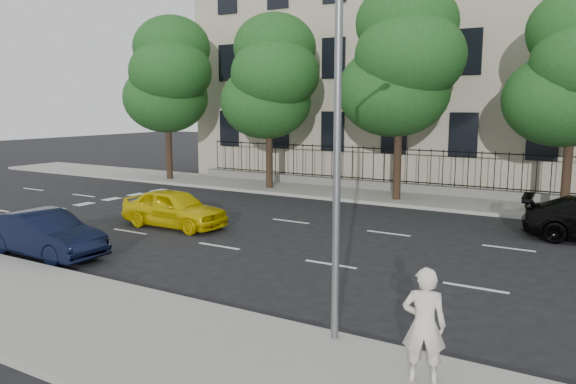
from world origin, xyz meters
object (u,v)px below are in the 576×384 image
(street_light, at_px, (351,68))
(navy_sedan, at_px, (45,234))
(yellow_taxi, at_px, (174,208))
(woman_near, at_px, (424,325))

(street_light, xyz_separation_m, navy_sedan, (-10.18, 0.65, -4.47))
(navy_sedan, bearing_deg, yellow_taxi, -5.52)
(street_light, relative_size, yellow_taxi, 1.94)
(yellow_taxi, distance_m, navy_sedan, 5.05)
(navy_sedan, distance_m, woman_near, 12.28)
(street_light, xyz_separation_m, yellow_taxi, (-9.66, 5.67, -4.44))
(street_light, xyz_separation_m, woman_near, (1.93, -1.33, -4.06))
(yellow_taxi, height_order, woman_near, woman_near)
(street_light, bearing_deg, yellow_taxi, 149.57)
(street_light, relative_size, woman_near, 4.30)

